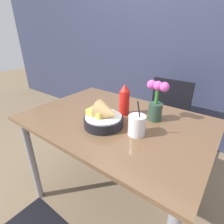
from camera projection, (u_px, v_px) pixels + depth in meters
The scene contains 8 objects.
ground_plane at pixel (114, 199), 1.46m from camera, with size 12.00×12.00×0.00m, color #7A664C.
wall_window at pixel (187, 28), 1.82m from camera, with size 7.00×0.06×2.60m.
dining_table at pixel (115, 132), 1.18m from camera, with size 1.17×0.82×0.76m.
chair_far_window at pixel (166, 114), 1.80m from camera, with size 0.40×0.40×0.84m.
food_basket at pixel (105, 118), 1.02m from camera, with size 0.23×0.23×0.16m.
ketchup_bottle at pixel (124, 100), 1.15m from camera, with size 0.07×0.07×0.21m.
drink_cup at pixel (137, 126), 0.94m from camera, with size 0.09×0.09×0.21m.
flower_vase at pixel (156, 101), 1.07m from camera, with size 0.14×0.09×0.25m.
Camera 1 is at (0.59, -0.82, 1.28)m, focal length 28.00 mm.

